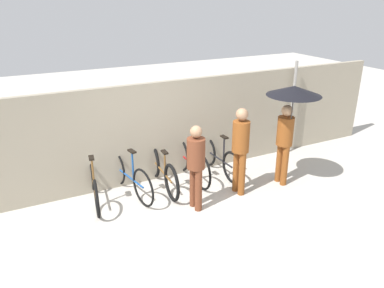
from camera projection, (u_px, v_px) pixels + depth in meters
ground_plane at (200, 228)px, 6.19m from camera, size 30.00×30.00×0.00m
back_wall at (152, 133)px, 7.52m from camera, size 11.57×0.12×2.04m
parked_bicycle_0 at (94, 184)px, 6.89m from camera, size 0.44×1.71×1.06m
parked_bicycle_1 at (129, 176)px, 7.14m from camera, size 0.49×1.78×1.07m
parked_bicycle_2 at (162, 170)px, 7.39m from camera, size 0.44×1.81×1.01m
parked_bicycle_3 at (190, 162)px, 7.73m from camera, size 0.44×1.72×1.00m
parked_bicycle_4 at (219, 158)px, 7.98m from camera, size 0.44×1.67×1.10m
pedestrian_leading at (196, 162)px, 6.46m from camera, size 0.32×0.32×1.57m
pedestrian_center at (240, 145)px, 6.95m from camera, size 0.32×0.32×1.71m
pedestrian_trailing at (291, 108)px, 7.03m from camera, size 1.02×1.02×2.05m
awning_pole at (292, 108)px, 8.80m from camera, size 0.07×0.07×2.22m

